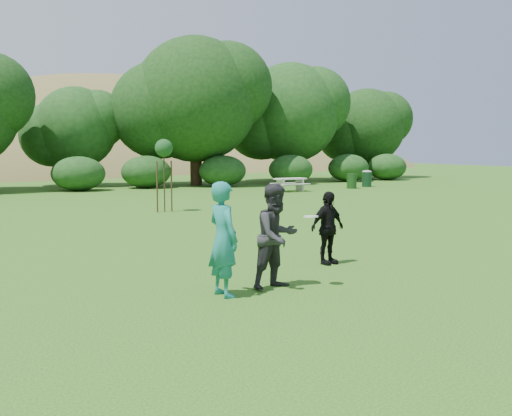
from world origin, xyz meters
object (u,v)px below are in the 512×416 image
(player_grey, at_px, (277,236))
(picnic_table, at_px, (290,182))
(trash_can_lidded, at_px, (367,178))
(player_black, at_px, (328,228))
(trash_can_near, at_px, (352,181))
(player_teal, at_px, (223,239))
(sapling, at_px, (164,150))

(player_grey, xyz_separation_m, picnic_table, (13.78, 20.58, -0.44))
(trash_can_lidded, bearing_deg, picnic_table, -171.21)
(player_grey, distance_m, player_black, 2.66)
(trash_can_near, relative_size, trash_can_lidded, 0.86)
(player_teal, relative_size, player_black, 1.24)
(player_grey, height_order, sapling, sapling)
(player_grey, relative_size, trash_can_lidded, 1.82)
(player_grey, xyz_separation_m, trash_can_near, (18.37, 20.81, -0.51))
(picnic_table, bearing_deg, trash_can_lidded, 8.79)
(trash_can_lidded, bearing_deg, player_grey, -133.10)
(player_grey, bearing_deg, player_black, 23.75)
(player_black, relative_size, picnic_table, 0.89)
(sapling, distance_m, trash_can_lidded, 18.69)
(player_black, height_order, picnic_table, player_black)
(player_teal, distance_m, sapling, 14.49)
(trash_can_near, height_order, trash_can_lidded, trash_can_lidded)
(player_grey, xyz_separation_m, sapling, (3.36, 13.65, 1.46))
(trash_can_near, bearing_deg, trash_can_lidded, 22.68)
(player_teal, height_order, player_black, player_teal)
(player_teal, bearing_deg, player_black, -69.20)
(player_teal, relative_size, player_grey, 1.04)
(picnic_table, xyz_separation_m, trash_can_lidded, (6.40, 0.99, 0.02))
(trash_can_near, bearing_deg, player_black, -129.84)
(player_black, xyz_separation_m, sapling, (1.13, 12.19, 1.62))
(player_teal, relative_size, picnic_table, 1.10)
(sapling, relative_size, picnic_table, 1.58)
(player_teal, height_order, player_grey, player_teal)
(sapling, bearing_deg, trash_can_near, 25.50)
(player_black, bearing_deg, sapling, 75.20)
(picnic_table, height_order, trash_can_lidded, trash_can_lidded)
(player_black, bearing_deg, trash_can_lidded, 38.75)
(trash_can_lidded, bearing_deg, trash_can_near, -157.32)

